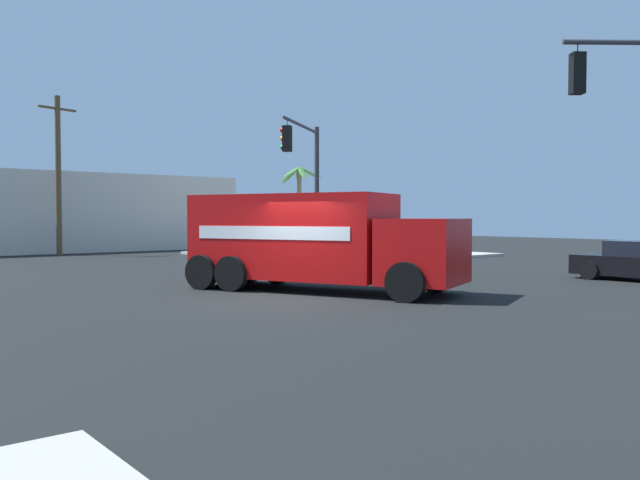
{
  "coord_description": "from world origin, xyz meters",
  "views": [
    {
      "loc": [
        -9.47,
        -13.4,
        2.08
      ],
      "look_at": [
        1.82,
        0.57,
        1.45
      ],
      "focal_mm": 36.42,
      "sensor_mm": 36.0,
      "label": 1
    }
  ],
  "objects": [
    {
      "name": "building_backdrop",
      "position": [
        4.0,
        27.59,
        2.37
      ],
      "size": [
        19.72,
        6.0,
        4.75
      ],
      "primitive_type": "cube",
      "color": "beige",
      "rests_on": "ground"
    },
    {
      "name": "vending_machine_blue",
      "position": [
        11.1,
        13.03,
        1.07
      ],
      "size": [
        1.16,
        1.17,
        1.85
      ],
      "color": "black",
      "rests_on": "sidewalk_corner_far"
    },
    {
      "name": "sidewalk_corner_far",
      "position": [
        13.83,
        13.83,
        0.07
      ],
      "size": [
        12.71,
        12.71,
        0.14
      ],
      "primitive_type": "cube",
      "color": "#B2ADA0",
      "rests_on": "ground"
    },
    {
      "name": "utility_pole",
      "position": [
        1.66,
        23.04,
        4.48
      ],
      "size": [
        2.16,
        0.66,
        8.67
      ],
      "color": "brown",
      "rests_on": "ground"
    },
    {
      "name": "vending_machine_red",
      "position": [
        12.54,
        11.97,
        1.07
      ],
      "size": [
        1.17,
        1.16,
        1.85
      ],
      "color": "yellow",
      "rests_on": "sidewalk_corner_far"
    },
    {
      "name": "palm_tree_far",
      "position": [
        13.78,
        17.35,
        3.59
      ],
      "size": [
        2.82,
        2.51,
        4.97
      ],
      "color": "#7A6647",
      "rests_on": "sidewalk_corner_far"
    },
    {
      "name": "ground_plane",
      "position": [
        0.0,
        0.0,
        0.0
      ],
      "size": [
        100.0,
        100.0,
        0.0
      ],
      "primitive_type": "plane",
      "color": "black"
    },
    {
      "name": "delivery_truck",
      "position": [
        1.95,
        0.97,
        1.44
      ],
      "size": [
        5.44,
        8.11,
        2.73
      ],
      "color": "red",
      "rests_on": "ground"
    },
    {
      "name": "traffic_light_secondary",
      "position": [
        6.7,
        7.45,
        3.98
      ],
      "size": [
        3.73,
        2.76,
        5.8
      ],
      "color": "#38383D",
      "rests_on": "sidewalk_corner_far"
    }
  ]
}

